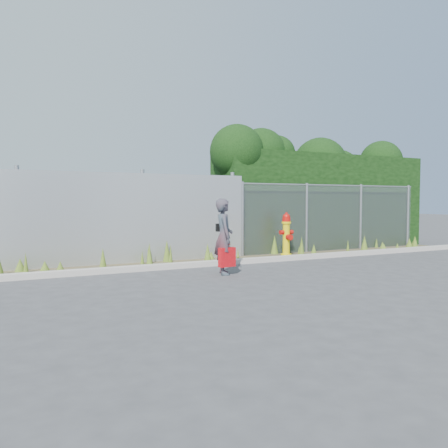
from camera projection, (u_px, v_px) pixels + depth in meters
ground at (268, 276)px, 8.81m from camera, size 80.00×80.00×0.00m
curb at (228, 262)px, 10.42m from camera, size 16.00×0.22×0.12m
weed_strip at (197, 257)px, 10.81m from camera, size 16.00×1.30×0.55m
corrugated_fence at (78, 219)px, 10.02m from camera, size 8.50×0.21×2.30m
chainlink_fence at (334, 217)px, 13.32m from camera, size 6.50×0.07×2.05m
hedge at (317, 186)px, 14.22m from camera, size 7.67×1.86×3.75m
fire_hydrant at (286, 235)px, 12.02m from camera, size 0.41×0.36×1.21m
woman at (224, 237)px, 9.03m from camera, size 0.51×0.65×1.57m
red_tote_bag at (227, 257)px, 8.91m from camera, size 0.36×0.13×0.47m
black_shoulder_bag at (221, 228)px, 9.12m from camera, size 0.22×0.09×0.17m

